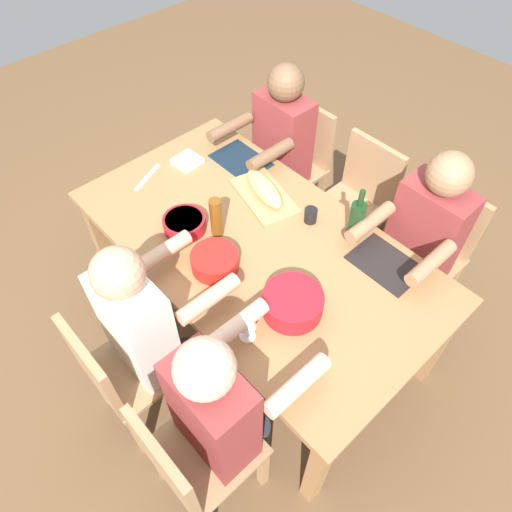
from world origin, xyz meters
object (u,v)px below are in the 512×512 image
object	(u,v)px
diner_near_right	(222,408)
diner_near_center	(146,323)
serving_bowl_greens	(184,223)
cup_far_center	(311,215)
chair_far_left	(297,160)
chair_near_center	(121,372)
chair_far_center	(357,200)
bread_loaf	(264,189)
serving_bowl_salad	(215,260)
diner_far_left	(278,145)
dining_table	(256,252)
chair_near_right	(190,459)
wine_glass	(247,321)
wine_bottle	(356,219)
beer_bottle	(216,217)
chair_far_right	(429,247)
serving_bowl_fruit	(293,302)
napkin_stack	(187,161)
cutting_board	(264,196)

from	to	relation	value
diner_near_right	diner_near_center	bearing A→B (deg)	180.00
serving_bowl_greens	cup_far_center	size ratio (longest dim) A/B	2.67
chair_far_left	chair_near_center	bearing A→B (deg)	-72.84
diner_near_center	chair_far_center	distance (m)	1.50
chair_far_left	bread_loaf	world-z (taller)	same
diner_near_center	serving_bowl_salad	bearing A→B (deg)	91.73
diner_near_center	diner_far_left	world-z (taller)	same
chair_far_center	chair_far_left	bearing A→B (deg)	180.00
dining_table	chair_near_right	distance (m)	1.00
wine_glass	bread_loaf	bearing A→B (deg)	132.11
chair_near_right	diner_near_right	size ratio (longest dim) A/B	0.71
wine_bottle	beer_bottle	world-z (taller)	wine_bottle
chair_far_center	wine_bottle	world-z (taller)	wine_bottle
chair_far_right	chair_far_left	xyz separation A→B (m)	(-1.03, 0.00, 0.00)
chair_far_center	bread_loaf	xyz separation A→B (m)	(-0.20, -0.59, 0.32)
diner_near_center	serving_bowl_greens	distance (m)	0.55
serving_bowl_fruit	bread_loaf	xyz separation A→B (m)	(-0.60, 0.39, 0.01)
diner_near_center	serving_bowl_salad	world-z (taller)	diner_near_center
chair_near_right	beer_bottle	xyz separation A→B (m)	(-0.69, 0.73, 0.37)
serving_bowl_greens	napkin_stack	world-z (taller)	serving_bowl_greens
chair_near_right	chair_far_right	xyz separation A→B (m)	(0.00, 1.67, 0.00)
diner_near_right	chair_near_center	distance (m)	0.59
chair_near_center	chair_far_center	xyz separation A→B (m)	(0.00, 1.67, 0.00)
diner_near_right	chair_near_center	size ratio (longest dim) A/B	1.41
diner_near_right	diner_far_left	bearing A→B (deg)	128.37
serving_bowl_fruit	cup_far_center	world-z (taller)	serving_bowl_fruit
wine_glass	chair_far_center	bearing A→B (deg)	106.67
diner_far_left	napkin_stack	xyz separation A→B (m)	(-0.19, -0.53, 0.05)
dining_table	chair_far_right	size ratio (longest dim) A/B	2.21
bread_loaf	serving_bowl_fruit	bearing A→B (deg)	-33.39
chair_near_center	bread_loaf	distance (m)	1.14
chair_near_center	wine_glass	world-z (taller)	wine_glass
chair_far_center	wine_glass	distance (m)	1.32
serving_bowl_greens	napkin_stack	bearing A→B (deg)	141.62
diner_near_center	serving_bowl_greens	xyz separation A→B (m)	(-0.30, 0.45, 0.08)
bread_loaf	napkin_stack	size ratio (longest dim) A/B	2.29
chair_near_right	chair_near_center	bearing A→B (deg)	180.00
chair_far_right	dining_table	bearing A→B (deg)	-121.71
wine_bottle	diner_near_right	bearing A→B (deg)	-77.70
cutting_board	cup_far_center	bearing A→B (deg)	11.17
serving_bowl_fruit	beer_bottle	world-z (taller)	beer_bottle
serving_bowl_salad	wine_glass	xyz separation A→B (m)	(0.38, -0.13, 0.07)
diner_near_center	beer_bottle	xyz separation A→B (m)	(-0.17, 0.55, 0.15)
diner_far_left	cutting_board	xyz separation A→B (m)	(0.32, -0.41, 0.05)
diner_near_right	diner_near_center	xyz separation A→B (m)	(-0.52, 0.00, 0.00)
chair_far_right	cup_far_center	size ratio (longest dim) A/B	10.72
serving_bowl_fruit	wine_glass	xyz separation A→B (m)	(-0.03, -0.23, 0.06)
serving_bowl_salad	beer_bottle	xyz separation A→B (m)	(-0.16, 0.14, 0.06)
serving_bowl_fruit	cutting_board	xyz separation A→B (m)	(-0.60, 0.39, -0.05)
chair_far_center	wine_bottle	bearing A→B (deg)	-57.12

